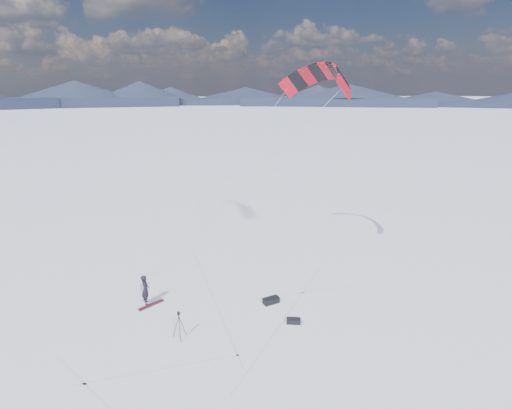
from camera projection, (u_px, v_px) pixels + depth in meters
name	position (u px, v px, depth m)	size (l,w,h in m)	color
ground	(198.00, 321.00, 18.80)	(1800.00, 1800.00, 0.00)	white
horizon_hills	(195.00, 258.00, 17.78)	(704.47, 706.88, 8.59)	black
snow_tracks	(170.00, 330.00, 18.02)	(13.93, 10.25, 0.01)	silver
snowkiter	(147.00, 303.00, 20.32)	(0.62, 0.41, 1.71)	black
snowboard	(151.00, 305.00, 20.15)	(1.48, 0.28, 0.04)	maroon
tripod	(179.00, 322.00, 17.20)	(0.64, 0.58, 1.40)	black
gear_bag_a	(271.00, 300.00, 20.31)	(0.91, 0.50, 0.39)	black
gear_bag_b	(293.00, 321.00, 18.56)	(0.76, 0.59, 0.31)	black
power_kite	(320.00, 79.00, 21.54)	(12.07, 6.09, 11.62)	#B20E1B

